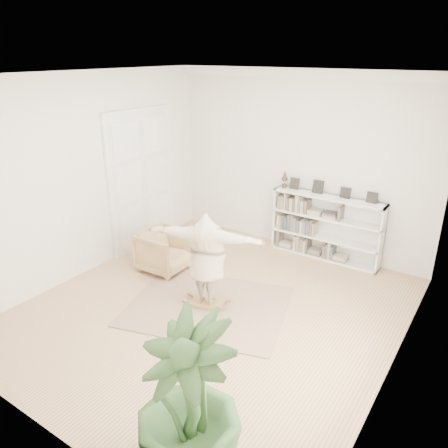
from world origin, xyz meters
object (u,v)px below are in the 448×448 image
Objects in this scene: rocker_board at (207,303)px; person at (207,257)px; armchair at (164,251)px; houseplant at (188,405)px; bookshelf at (326,228)px.

rocker_board is 0.83m from person.
armchair is 4.46m from houseplant.
bookshelf reaches higher than rocker_board.
bookshelf is 1.23× the size of houseplant.
armchair is at bearing 140.70° from rocker_board.
armchair is at bearing -39.30° from person.
armchair is 1.59m from rocker_board.
person is (-0.87, -2.80, 0.27)m from bookshelf.
person reaches higher than bookshelf.
houseplant is at bearing 106.53° from person.
person is at bearing -107.19° from bookshelf.
person is at bearing -115.05° from armchair.
armchair is at bearing -136.44° from bookshelf.
houseplant is (1.65, -2.56, -0.01)m from person.
rocker_board is at bearing 122.80° from houseplant.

